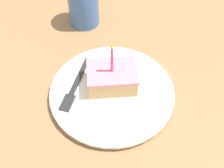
# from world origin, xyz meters

# --- Properties ---
(ground_plane) EXTENTS (2.40, 2.40, 0.04)m
(ground_plane) POSITION_xyz_m (0.00, 0.00, -0.02)
(ground_plane) COLOR olive
(ground_plane) RESTS_ON ground
(plate) EXTENTS (0.29, 0.29, 0.02)m
(plate) POSITION_xyz_m (-0.02, 0.02, 0.01)
(plate) COLOR white
(plate) RESTS_ON ground_plane
(cake_slice) EXTENTS (0.08, 0.11, 0.13)m
(cake_slice) POSITION_xyz_m (-0.00, 0.02, 0.04)
(cake_slice) COLOR tan
(cake_slice) RESTS_ON plate
(fork) EXTENTS (0.16, 0.07, 0.00)m
(fork) POSITION_xyz_m (-0.00, 0.11, 0.02)
(fork) COLOR #262626
(fork) RESTS_ON plate
(bottle) EXTENTS (0.08, 0.08, 0.17)m
(bottle) POSITION_xyz_m (0.25, 0.08, 0.07)
(bottle) COLOR #3F66A5
(bottle) RESTS_ON ground_plane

